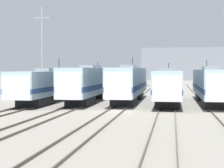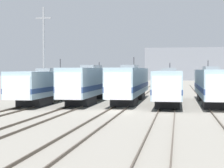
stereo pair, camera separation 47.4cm
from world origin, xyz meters
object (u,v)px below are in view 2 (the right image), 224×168
Objects in this scene: locomotive_far_left at (48,85)px; locomotive_far_right at (211,85)px; locomotive_center_left at (91,83)px; locomotive_center_right at (169,85)px; locomotive_center at (129,83)px; catenary_tower_left at (44,51)px.

locomotive_far_left is 18.31m from locomotive_far_right.
locomotive_far_right reaches higher than locomotive_center_left.
locomotive_far_right is (4.57, 0.83, 0.07)m from locomotive_center_right.
locomotive_center is at bearing 12.39° from locomotive_far_left.
locomotive_center is (9.14, 2.01, 0.18)m from locomotive_far_left.
locomotive_center is 12.28m from catenary_tower_left.
locomotive_center is 1.02× the size of locomotive_center_right.
locomotive_center_left is at bearing -178.49° from locomotive_center.
locomotive_far_left is 1.03× the size of locomotive_center_right.
locomotive_far_left is 9.36m from locomotive_center.
locomotive_center_right is at bearing -20.11° from locomotive_center.
locomotive_center_right is (4.57, -1.67, -0.16)m from locomotive_center.
locomotive_center_left reaches higher than locomotive_center_right.
catenary_tower_left is (-15.92, 4.25, 4.08)m from locomotive_center_right.
catenary_tower_left reaches higher than locomotive_far_right.
locomotive_center is 9.18m from locomotive_far_right.
catenary_tower_left is (-20.49, 3.41, 4.01)m from locomotive_far_right.
locomotive_far_right is at bearing -5.24° from locomotive_center.
locomotive_center is at bearing 174.76° from locomotive_far_right.
locomotive_center_left is at bearing 177.00° from locomotive_far_right.
catenary_tower_left is (-11.35, 2.57, 3.92)m from locomotive_center.
catenary_tower_left is at bearing 115.80° from locomotive_far_left.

